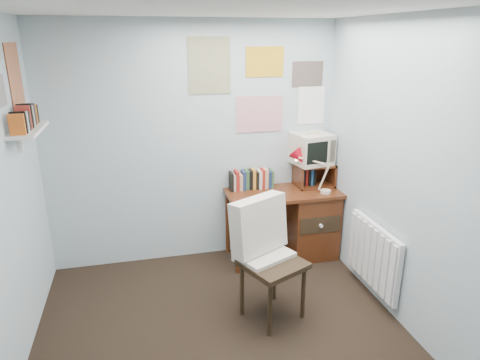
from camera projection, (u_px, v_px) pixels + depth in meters
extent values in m
cube|color=#A8BAC0|center=(194.00, 146.00, 4.43)|extent=(3.00, 0.02, 2.50)
cube|color=#A8BAC0|center=(429.00, 190.00, 3.15)|extent=(0.02, 3.50, 2.50)
cube|color=white|center=(229.00, 4.00, 2.42)|extent=(3.00, 3.50, 0.02)
cube|color=#502512|center=(283.00, 193.00, 4.54)|extent=(1.20, 0.55, 0.03)
cube|color=#502512|center=(310.00, 223.00, 4.73)|extent=(0.50, 0.50, 0.72)
cylinder|color=#502512|center=(237.00, 241.00, 4.32)|extent=(0.04, 0.04, 0.72)
cylinder|color=#502512|center=(228.00, 222.00, 4.75)|extent=(0.04, 0.04, 0.72)
cube|color=#502512|center=(254.00, 214.00, 4.82)|extent=(0.64, 0.02, 0.30)
cube|color=black|center=(273.00, 264.00, 3.59)|extent=(0.68, 0.67, 1.02)
cube|color=red|center=(327.00, 174.00, 4.44)|extent=(0.34, 0.31, 0.41)
cube|color=#502512|center=(314.00, 175.00, 4.69)|extent=(0.40, 0.30, 0.25)
cube|color=beige|center=(312.00, 147.00, 4.60)|extent=(0.44, 0.41, 0.36)
cube|color=#502512|center=(257.00, 178.00, 4.61)|extent=(0.60, 0.14, 0.22)
cube|color=white|center=(374.00, 255.00, 3.92)|extent=(0.09, 0.80, 0.60)
cube|color=white|center=(28.00, 130.00, 3.39)|extent=(0.20, 0.62, 0.24)
cube|color=white|center=(260.00, 85.00, 4.39)|extent=(1.20, 0.01, 0.90)
cube|color=white|center=(7.00, 81.00, 3.25)|extent=(0.01, 0.70, 0.60)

